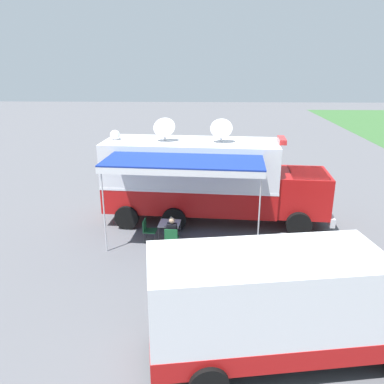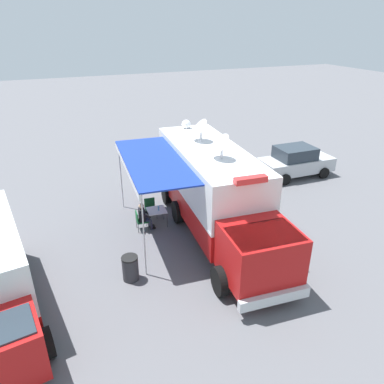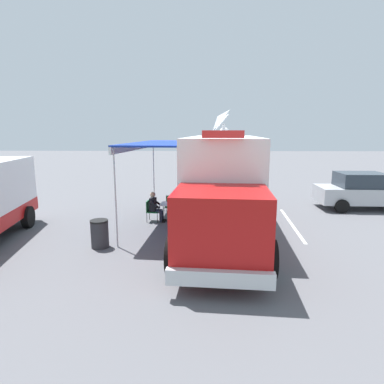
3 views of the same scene
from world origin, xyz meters
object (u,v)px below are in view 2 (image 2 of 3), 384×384
(water_bottle, at_px, (159,208))
(folding_chair_beside_table, at_px, (150,206))
(seated_responder, at_px, (144,216))
(trash_bin, at_px, (130,268))
(car_behind_truck, at_px, (296,162))
(folding_table, at_px, (157,211))
(command_truck, at_px, (215,190))
(folding_chair_at_table, at_px, (140,219))

(water_bottle, bearing_deg, folding_chair_beside_table, -81.94)
(seated_responder, bearing_deg, trash_bin, 66.10)
(folding_chair_beside_table, xyz_separation_m, car_behind_truck, (-9.09, -1.46, 0.37))
(trash_bin, bearing_deg, seated_responder, -113.90)
(folding_table, height_order, folding_chair_beside_table, folding_chair_beside_table)
(command_truck, distance_m, water_bottle, 2.67)
(water_bottle, xyz_separation_m, trash_bin, (2.06, 3.18, -0.38))
(folding_table, height_order, seated_responder, seated_responder)
(water_bottle, bearing_deg, trash_bin, 57.11)
(water_bottle, height_order, trash_bin, water_bottle)
(command_truck, bearing_deg, folding_chair_beside_table, -48.21)
(trash_bin, bearing_deg, command_truck, -156.51)
(command_truck, bearing_deg, water_bottle, -36.20)
(folding_table, xyz_separation_m, car_behind_truck, (-9.05, -2.31, 0.21))
(seated_responder, relative_size, car_behind_truck, 0.29)
(command_truck, relative_size, seated_responder, 7.72)
(command_truck, height_order, folding_chair_beside_table, command_truck)
(command_truck, height_order, folding_chair_at_table, command_truck)
(command_truck, distance_m, folding_chair_at_table, 3.46)
(folding_chair_at_table, bearing_deg, car_behind_truck, -166.02)
(water_bottle, distance_m, folding_chair_beside_table, 0.97)
(folding_chair_at_table, distance_m, car_behind_truck, 10.15)
(command_truck, distance_m, folding_chair_beside_table, 3.45)
(folding_table, height_order, trash_bin, trash_bin)
(seated_responder, distance_m, car_behind_truck, 9.97)
(folding_table, bearing_deg, seated_responder, 14.21)
(command_truck, distance_m, seated_responder, 3.24)
(trash_bin, bearing_deg, water_bottle, -122.89)
(folding_table, distance_m, folding_chair_at_table, 0.83)
(water_bottle, xyz_separation_m, folding_chair_at_table, (0.88, 0.09, -0.32))
(water_bottle, xyz_separation_m, folding_chair_beside_table, (0.13, -0.90, -0.32))
(folding_chair_at_table, bearing_deg, trash_bin, 69.19)
(folding_chair_at_table, relative_size, car_behind_truck, 0.21)
(water_bottle, bearing_deg, folding_chair_at_table, 5.71)
(folding_table, height_order, car_behind_truck, car_behind_truck)
(folding_table, xyz_separation_m, seated_responder, (0.61, 0.15, -0.02))
(seated_responder, xyz_separation_m, trash_bin, (1.36, 3.08, -0.20))
(folding_table, xyz_separation_m, folding_chair_beside_table, (0.05, -0.85, -0.16))
(folding_chair_at_table, bearing_deg, seated_responder, 175.54)
(seated_responder, bearing_deg, car_behind_truck, -165.68)
(water_bottle, relative_size, trash_bin, 0.25)
(car_behind_truck, bearing_deg, water_bottle, 14.76)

